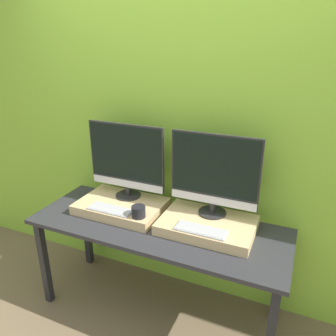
% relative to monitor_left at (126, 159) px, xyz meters
% --- Properties ---
extents(wall_back, '(8.00, 0.04, 2.60)m').
position_rel_monitor_left_xyz_m(wall_back, '(0.33, 0.21, 0.18)').
color(wall_back, '#8CC638').
rests_on(wall_back, ground_plane).
extents(workbench, '(1.78, 0.65, 0.75)m').
position_rel_monitor_left_xyz_m(workbench, '(0.33, -0.18, -0.45)').
color(workbench, '#2D2D33').
rests_on(workbench, ground_plane).
extents(wooden_riser_left, '(0.62, 0.42, 0.07)m').
position_rel_monitor_left_xyz_m(wooden_riser_left, '(0.00, -0.10, -0.34)').
color(wooden_riser_left, '#D6B77F').
rests_on(wooden_riser_left, workbench).
extents(monitor_left, '(0.60, 0.19, 0.57)m').
position_rel_monitor_left_xyz_m(monitor_left, '(0.00, 0.00, 0.00)').
color(monitor_left, '#282828').
rests_on(monitor_left, wooden_riser_left).
extents(keyboard_left, '(0.32, 0.12, 0.01)m').
position_rel_monitor_left_xyz_m(keyboard_left, '(0.00, -0.25, -0.29)').
color(keyboard_left, silver).
rests_on(keyboard_left, wooden_riser_left).
extents(mug, '(0.09, 0.09, 0.08)m').
position_rel_monitor_left_xyz_m(mug, '(0.22, -0.25, -0.26)').
color(mug, black).
rests_on(mug, wooden_riser_left).
extents(wooden_riser_right, '(0.62, 0.42, 0.07)m').
position_rel_monitor_left_xyz_m(wooden_riser_right, '(0.67, -0.10, -0.34)').
color(wooden_riser_right, '#D6B77F').
rests_on(wooden_riser_right, workbench).
extents(monitor_right, '(0.60, 0.19, 0.57)m').
position_rel_monitor_left_xyz_m(monitor_right, '(0.67, 0.00, 0.00)').
color(monitor_right, '#282828').
rests_on(monitor_right, wooden_riser_right).
extents(keyboard_right, '(0.32, 0.12, 0.01)m').
position_rel_monitor_left_xyz_m(keyboard_right, '(0.67, -0.25, -0.29)').
color(keyboard_right, silver).
rests_on(keyboard_right, wooden_riser_right).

